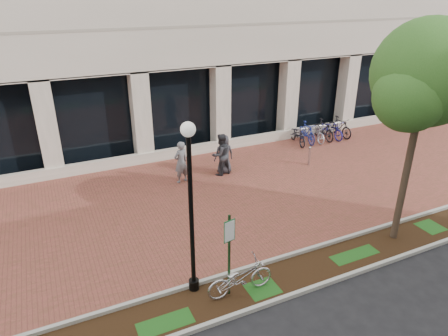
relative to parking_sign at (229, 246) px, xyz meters
name	(u,v)px	position (x,y,z in m)	size (l,w,h in m)	color
ground	(226,194)	(2.36, 5.18, -1.55)	(120.00, 120.00, 0.00)	black
brick_plaza	(226,194)	(2.36, 5.18, -1.55)	(40.00, 9.00, 0.01)	brown
planting_strip	(303,271)	(2.36, -0.07, -1.55)	(40.00, 1.50, 0.01)	black
curb_plaza_side	(289,255)	(2.36, 0.68, -1.49)	(40.00, 0.12, 0.12)	#A1A198
curb_street_side	(320,286)	(2.36, -0.82, -1.49)	(40.00, 0.12, 0.12)	#A1A198
parking_sign	(229,246)	(0.00, 0.00, 0.00)	(0.34, 0.07, 2.44)	#153A19
lamppost	(191,203)	(-0.78, 0.58, 1.12)	(0.36, 0.36, 4.75)	black
street_tree	(426,80)	(6.14, 0.17, 3.61)	(3.62, 3.01, 6.87)	#473628
locked_bicycle	(240,278)	(0.29, -0.07, -1.06)	(0.66, 1.88, 0.99)	#B6B6BB
pedestrian_left	(181,162)	(1.15, 7.02, -0.64)	(0.66, 0.44, 1.82)	slate
pedestrian_mid	(221,155)	(2.97, 7.01, -0.61)	(0.91, 0.71, 1.88)	#292A2E
pedestrian_right	(224,154)	(3.17, 7.12, -0.67)	(0.86, 0.56, 1.76)	#2D2D32
bollard	(309,156)	(7.11, 6.23, -1.09)	(0.12, 0.12, 0.91)	#AFAFB4
bike_rack_cluster	(319,131)	(9.61, 8.79, -1.03)	(3.57, 1.98, 1.10)	black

